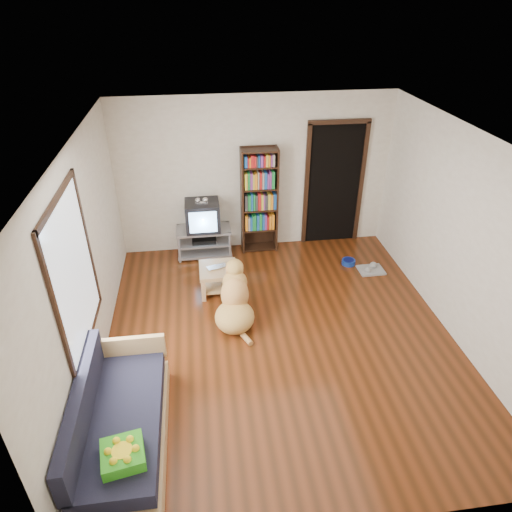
{
  "coord_description": "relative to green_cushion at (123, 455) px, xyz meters",
  "views": [
    {
      "loc": [
        -0.94,
        -4.54,
        4.01
      ],
      "look_at": [
        -0.24,
        0.6,
        0.9
      ],
      "focal_mm": 32.0,
      "sensor_mm": 36.0,
      "label": 1
    }
  ],
  "objects": [
    {
      "name": "laptop",
      "position": [
        1.02,
        3.02,
        -0.07
      ],
      "size": [
        0.34,
        0.27,
        0.02
      ],
      "primitive_type": "imported",
      "rotation": [
        0.0,
        0.0,
        0.31
      ],
      "color": "silver",
      "rests_on": "coffee_table"
    },
    {
      "name": "doorway",
      "position": [
        3.1,
        4.37,
        0.64
      ],
      "size": [
        1.03,
        0.05,
        2.19
      ],
      "color": "black",
      "rests_on": "wall_back"
    },
    {
      "name": "crt_tv",
      "position": [
        0.85,
        4.17,
        0.26
      ],
      "size": [
        0.55,
        0.52,
        0.58
      ],
      "color": "black",
      "rests_on": "tv_stand"
    },
    {
      "name": "window",
      "position": [
        -0.48,
        1.39,
        1.02
      ],
      "size": [
        0.03,
        1.46,
        1.7
      ],
      "color": "white",
      "rests_on": "wall_left"
    },
    {
      "name": "sofa",
      "position": [
        -0.12,
        0.51,
        -0.22
      ],
      "size": [
        0.8,
        1.8,
        0.8
      ],
      "color": "tan",
      "rests_on": "ground"
    },
    {
      "name": "tv_stand",
      "position": [
        0.85,
        4.14,
        -0.21
      ],
      "size": [
        0.9,
        0.45,
        0.5
      ],
      "color": "#99999E",
      "rests_on": "ground"
    },
    {
      "name": "grey_rag",
      "position": [
        3.5,
        3.26,
        -0.47
      ],
      "size": [
        0.41,
        0.33,
        0.03
      ],
      "primitive_type": "cube",
      "rotation": [
        0.0,
        0.0,
        0.02
      ],
      "color": "gray",
      "rests_on": "ground"
    },
    {
      "name": "ceiling",
      "position": [
        1.75,
        1.89,
        2.12
      ],
      "size": [
        5.0,
        5.0,
        0.0
      ],
      "primitive_type": "plane",
      "rotation": [
        3.14,
        0.0,
        0.0
      ],
      "color": "white",
      "rests_on": "ground"
    },
    {
      "name": "bookshelf",
      "position": [
        1.8,
        4.24,
        0.52
      ],
      "size": [
        0.6,
        0.3,
        1.8
      ],
      "color": "black",
      "rests_on": "ground"
    },
    {
      "name": "wall_right",
      "position": [
        4.0,
        1.89,
        0.82
      ],
      "size": [
        0.0,
        5.0,
        5.0
      ],
      "primitive_type": "plane",
      "rotation": [
        1.57,
        0.0,
        -1.57
      ],
      "color": "silver",
      "rests_on": "ground"
    },
    {
      "name": "wall_back",
      "position": [
        1.75,
        4.39,
        0.82
      ],
      "size": [
        4.5,
        0.0,
        4.5
      ],
      "primitive_type": "plane",
      "rotation": [
        1.57,
        0.0,
        0.0
      ],
      "color": "silver",
      "rests_on": "ground"
    },
    {
      "name": "dog_bowl",
      "position": [
        3.2,
        3.51,
        -0.44
      ],
      "size": [
        0.22,
        0.22,
        0.08
      ],
      "primitive_type": "cylinder",
      "color": "navy",
      "rests_on": "ground"
    },
    {
      "name": "ground",
      "position": [
        1.75,
        1.89,
        -0.48
      ],
      "size": [
        5.0,
        5.0,
        0.0
      ],
      "primitive_type": "plane",
      "color": "#5C270F",
      "rests_on": "ground"
    },
    {
      "name": "green_cushion",
      "position": [
        0.0,
        0.0,
        0.0
      ],
      "size": [
        0.42,
        0.42,
        0.12
      ],
      "primitive_type": "cube",
      "rotation": [
        0.0,
        0.0,
        0.18
      ],
      "color": "green",
      "rests_on": "sofa"
    },
    {
      "name": "wall_front",
      "position": [
        1.75,
        -0.61,
        0.82
      ],
      "size": [
        4.5,
        0.0,
        4.5
      ],
      "primitive_type": "plane",
      "rotation": [
        -1.57,
        0.0,
        0.0
      ],
      "color": "silver",
      "rests_on": "ground"
    },
    {
      "name": "wall_left",
      "position": [
        -0.5,
        1.89,
        0.82
      ],
      "size": [
        0.0,
        5.0,
        5.0
      ],
      "primitive_type": "plane",
      "rotation": [
        1.57,
        0.0,
        1.57
      ],
      "color": "silver",
      "rests_on": "ground"
    },
    {
      "name": "dog",
      "position": [
        1.2,
        2.32,
        -0.17
      ],
      "size": [
        0.6,
        1.05,
        0.86
      ],
      "color": "#DA9F53",
      "rests_on": "ground"
    },
    {
      "name": "coffee_table",
      "position": [
        1.02,
        3.05,
        -0.2
      ],
      "size": [
        0.55,
        0.55,
        0.4
      ],
      "color": "tan",
      "rests_on": "ground"
    }
  ]
}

